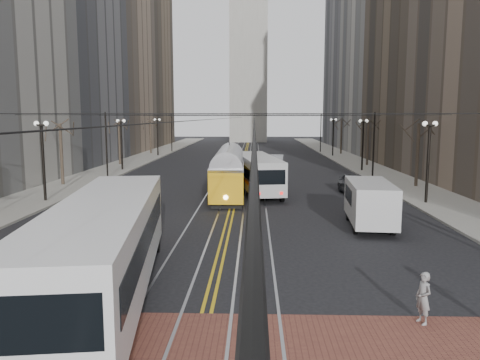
# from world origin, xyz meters

# --- Properties ---
(ground) EXTENTS (260.00, 260.00, 0.00)m
(ground) POSITION_xyz_m (0.00, 0.00, 0.00)
(ground) COLOR black
(ground) RESTS_ON ground
(sidewalk_left) EXTENTS (5.00, 140.00, 0.15)m
(sidewalk_left) POSITION_xyz_m (-15.00, 45.00, 0.07)
(sidewalk_left) COLOR gray
(sidewalk_left) RESTS_ON ground
(sidewalk_right) EXTENTS (5.00, 140.00, 0.15)m
(sidewalk_right) POSITION_xyz_m (15.00, 45.00, 0.07)
(sidewalk_right) COLOR gray
(sidewalk_right) RESTS_ON ground
(streetcar_rails) EXTENTS (4.80, 130.00, 0.02)m
(streetcar_rails) POSITION_xyz_m (0.00, 45.00, 0.00)
(streetcar_rails) COLOR gray
(streetcar_rails) RESTS_ON ground
(centre_lines) EXTENTS (0.42, 130.00, 0.01)m
(centre_lines) POSITION_xyz_m (0.00, 45.00, 0.01)
(centre_lines) COLOR gold
(centre_lines) RESTS_ON ground
(building_left_mid) EXTENTS (16.00, 20.00, 34.00)m
(building_left_mid) POSITION_xyz_m (-25.50, 46.00, 17.00)
(building_left_mid) COLOR slate
(building_left_mid) RESTS_ON ground
(building_left_far) EXTENTS (16.00, 20.00, 40.00)m
(building_left_far) POSITION_xyz_m (-25.50, 86.00, 20.00)
(building_left_far) COLOR brown
(building_left_far) RESTS_ON ground
(building_right_mid) EXTENTS (16.00, 20.00, 34.00)m
(building_right_mid) POSITION_xyz_m (25.50, 46.00, 17.00)
(building_right_mid) COLOR brown
(building_right_mid) RESTS_ON ground
(building_right_far) EXTENTS (16.00, 20.00, 40.00)m
(building_right_far) POSITION_xyz_m (25.50, 86.00, 20.00)
(building_right_far) COLOR slate
(building_right_far) RESTS_ON ground
(lamp_posts) EXTENTS (27.60, 57.20, 5.60)m
(lamp_posts) POSITION_xyz_m (-0.00, 28.75, 2.80)
(lamp_posts) COLOR black
(lamp_posts) RESTS_ON ground
(street_trees) EXTENTS (31.68, 53.28, 5.60)m
(street_trees) POSITION_xyz_m (0.00, 35.25, 2.80)
(street_trees) COLOR #382D23
(street_trees) RESTS_ON ground
(trolley_wires) EXTENTS (25.96, 120.00, 6.60)m
(trolley_wires) POSITION_xyz_m (0.00, 34.83, 3.77)
(trolley_wires) COLOR black
(trolley_wires) RESTS_ON ground
(transit_bus) EXTENTS (4.61, 13.87, 3.40)m
(transit_bus) POSITION_xyz_m (-3.50, 0.00, 1.70)
(transit_bus) COLOR white
(transit_bus) RESTS_ON ground
(streetcar) EXTENTS (2.61, 12.69, 2.98)m
(streetcar) POSITION_xyz_m (-0.51, 21.62, 1.49)
(streetcar) COLOR #EEAD15
(streetcar) RESTS_ON ground
(rear_bus) EXTENTS (4.11, 11.65, 2.98)m
(rear_bus) POSITION_xyz_m (1.80, 22.95, 1.49)
(rear_bus) COLOR #B9B9B9
(rear_bus) RESTS_ON ground
(cargo_van) EXTENTS (2.72, 5.95, 2.56)m
(cargo_van) POSITION_xyz_m (7.99, 10.93, 1.28)
(cargo_van) COLOR silver
(cargo_van) RESTS_ON ground
(sedan_grey) EXTENTS (2.28, 5.04, 1.68)m
(sedan_grey) POSITION_xyz_m (9.54, 22.00, 0.84)
(sedan_grey) COLOR #3C3E43
(sedan_grey) RESTS_ON ground
(sedan_silver) EXTENTS (2.22, 5.28, 1.70)m
(sedan_silver) POSITION_xyz_m (4.00, 39.89, 0.85)
(sedan_silver) COLOR #929398
(sedan_silver) RESTS_ON ground
(pedestrian_a) EXTENTS (0.62, 0.84, 1.59)m
(pedestrian_a) POSITION_xyz_m (-2.23, -1.50, 0.81)
(pedestrian_a) COLOR black
(pedestrian_a) RESTS_ON crosswalk_band
(pedestrian_b) EXTENTS (0.54, 0.67, 1.59)m
(pedestrian_b) POSITION_xyz_m (6.59, -1.50, 0.81)
(pedestrian_b) COLOR gray
(pedestrian_b) RESTS_ON crosswalk_band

